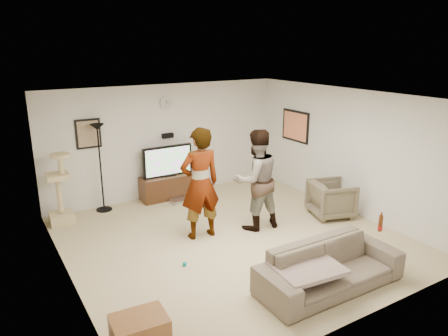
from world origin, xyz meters
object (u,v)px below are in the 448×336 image
tv (168,161)px  sofa (330,267)px  person_left (200,184)px  person_right (256,180)px  cat_tree (59,189)px  armchair (331,199)px  side_table (140,333)px  floor_lamp (101,168)px  beer_bottle (381,223)px  tv_stand (169,187)px

tv → sofa: (0.45, -4.52, -0.54)m
person_left → person_right: (1.06, -0.19, -0.06)m
tv → cat_tree: 2.35m
tv → cat_tree: cat_tree is taller
armchair → tv: bearing=59.1°
cat_tree → side_table: bearing=-89.4°
floor_lamp → beer_bottle: (2.90, -4.55, -0.15)m
person_right → sofa: 2.32m
tv → beer_bottle: size_ratio=4.53×
tv_stand → person_right: (0.74, -2.31, 0.68)m
floor_lamp → sofa: floor_lamp is taller
sofa → beer_bottle: 1.09m
beer_bottle → side_table: size_ratio=0.41×
armchair → beer_bottle: bearing=171.6°
floor_lamp → sofa: bearing=-67.2°
cat_tree → person_left: size_ratio=0.70×
person_left → beer_bottle: bearing=129.9°
cat_tree → armchair: 5.30m
person_left → armchair: person_left is taller
sofa → armchair: armchair is taller
person_left → sofa: size_ratio=0.92×
cat_tree → side_table: (0.04, -4.13, -0.49)m
tv_stand → person_left: (-0.32, -2.12, 0.74)m
beer_bottle → floor_lamp: bearing=122.5°
person_right → cat_tree: bearing=-29.9°
tv_stand → cat_tree: 2.38m
cat_tree → beer_bottle: 5.74m
tv → tv_stand: bearing=0.0°
tv_stand → cat_tree: (-2.34, -0.20, 0.43)m
beer_bottle → sofa: bearing=180.0°
beer_bottle → side_table: bearing=177.1°
side_table → beer_bottle: bearing=-2.9°
tv_stand → tv: size_ratio=1.11×
sofa → beer_bottle: beer_bottle is taller
side_table → armchair: bearing=19.9°
floor_lamp → person_left: person_left is taller
beer_bottle → person_right: bearing=107.7°
tv_stand → side_table: bearing=-117.9°
person_left → person_right: person_left is taller
tv_stand → person_left: size_ratio=0.63×
tv_stand → sofa: bearing=-84.3°
tv_stand → side_table: size_ratio=2.05×
person_right → side_table: bearing=38.2°
tv → side_table: 4.95m
tv → sofa: size_ratio=0.52×
tv → person_left: person_left is taller
person_left → side_table: size_ratio=3.26×
cat_tree → person_right: person_right is taller
cat_tree → beer_bottle: (3.78, -4.32, 0.06)m
person_right → beer_bottle: (0.71, -2.21, -0.18)m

